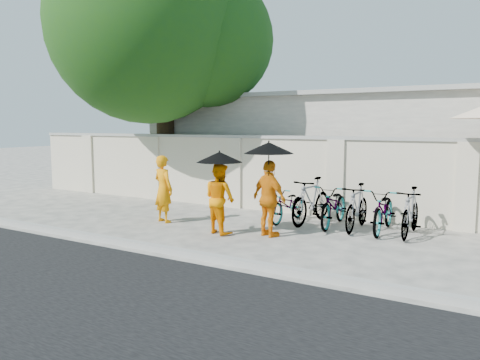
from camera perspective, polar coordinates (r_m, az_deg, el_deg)
The scene contains 16 objects.
ground at distance 10.46m, azimuth -4.73°, elevation -6.38°, with size 80.00×80.00×0.00m, color #BCB6A6.
kerb at distance 9.15m, azimuth -10.97°, elevation -8.01°, with size 40.00×0.16×0.12m, color #999A93.
compound_wall at distance 12.57m, azimuth 7.49°, elevation 0.42°, with size 20.00×0.30×2.00m, color beige.
building_behind at distance 15.80m, azimuth 16.35°, elevation 3.67°, with size 14.00×6.00×3.20m, color beige.
shade_tree at distance 15.03m, azimuth -9.96°, elevation 17.10°, with size 6.70×6.20×8.20m.
monk_left at distance 11.54m, azimuth -9.33°, elevation -1.08°, with size 0.60×0.39×1.64m, color orange.
monk_center at distance 10.22m, azimuth -2.49°, elevation -2.24°, with size 0.75×0.59×1.55m, color #FF8B00.
parasol_center at distance 10.03m, azimuth -2.53°, elevation 2.81°, with size 0.99×0.99×0.92m.
monk_right at distance 9.92m, azimuth 3.59°, elevation -2.28°, with size 0.96×0.40×1.63m, color orange.
parasol_right at distance 9.73m, azimuth 3.53°, elevation 3.94°, with size 1.05×1.05×1.09m.
bike_0 at distance 11.54m, azimuth 5.88°, elevation -2.98°, with size 0.57×1.63×0.86m, color #ADADAD.
bike_1 at distance 11.36m, azimuth 8.68°, elevation -2.52°, with size 0.52×1.85×1.11m, color #ADADAD.
bike_2 at distance 11.17m, azimuth 11.42°, elevation -3.06°, with size 0.66×1.89×0.99m, color #ADADAD.
bike_3 at distance 10.87m, azimuth 14.07°, elevation -3.24°, with size 0.49×1.75×1.05m, color #ADADAD.
bike_4 at distance 10.83m, azimuth 17.16°, elevation -3.54°, with size 0.66×1.88×0.99m, color #ADADAD.
bike_5 at distance 10.61m, azimuth 20.07°, elevation -3.71°, with size 0.49×1.74×1.04m, color #ADADAD.
Camera 1 is at (5.92, -8.29, 2.37)m, focal length 35.00 mm.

